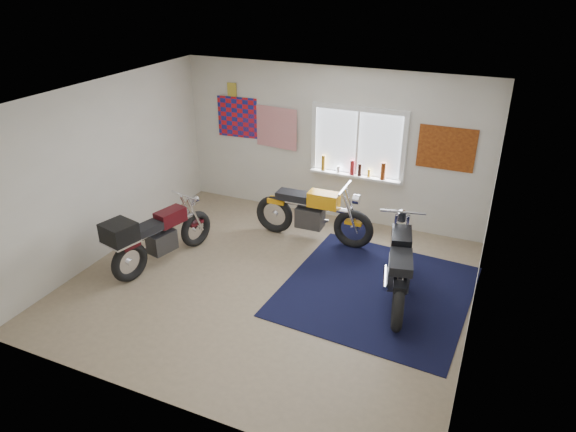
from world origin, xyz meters
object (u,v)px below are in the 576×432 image
at_px(yellow_triumph, 312,214).
at_px(maroon_tourer, 155,236).
at_px(navy_rug, 376,291).
at_px(black_chrome_bike, 399,267).

height_order(yellow_triumph, maroon_tourer, yellow_triumph).
xyz_separation_m(navy_rug, black_chrome_bike, (0.28, -0.00, 0.46)).
distance_m(black_chrome_bike, maroon_tourer, 3.60).
bearing_deg(navy_rug, black_chrome_bike, -0.43).
xyz_separation_m(black_chrome_bike, maroon_tourer, (-3.54, -0.66, 0.04)).
bearing_deg(yellow_triumph, black_chrome_bike, -33.60).
bearing_deg(maroon_tourer, black_chrome_bike, -65.71).
bearing_deg(yellow_triumph, navy_rug, -38.54).
bearing_deg(maroon_tourer, yellow_triumph, -33.08).
height_order(navy_rug, maroon_tourer, maroon_tourer).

